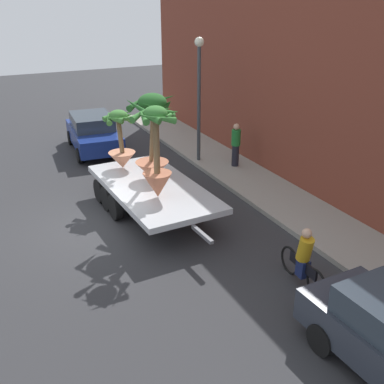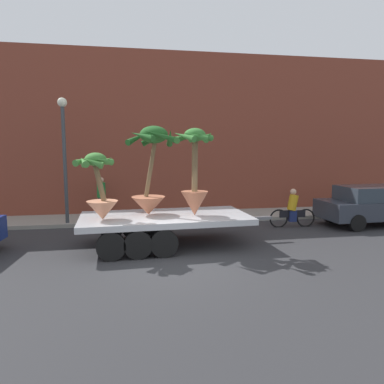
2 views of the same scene
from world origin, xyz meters
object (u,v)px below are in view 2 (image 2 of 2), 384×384
at_px(potted_palm_rear, 195,174).
at_px(pedestrian_near_gate, 101,196).
at_px(flatbed_trailer, 158,222).
at_px(potted_palm_middle, 151,171).
at_px(potted_palm_front, 99,189).
at_px(cyclist, 293,210).
at_px(parked_car, 375,205).
at_px(street_lamp, 64,144).

xyz_separation_m(potted_palm_rear, pedestrian_near_gate, (-3.20, 4.58, -1.24)).
xyz_separation_m(flatbed_trailer, potted_palm_middle, (-0.18, 0.21, 1.59)).
height_order(potted_palm_front, cyclist, potted_palm_front).
relative_size(parked_car, pedestrian_near_gate, 2.70).
height_order(potted_palm_rear, street_lamp, street_lamp).
distance_m(potted_palm_middle, parked_car, 9.23).
xyz_separation_m(potted_palm_middle, potted_palm_front, (-1.54, -0.54, -0.46)).
height_order(potted_palm_rear, cyclist, potted_palm_rear).
bearing_deg(pedestrian_near_gate, potted_palm_rear, -55.07).
bearing_deg(potted_palm_rear, potted_palm_front, -176.78).
height_order(potted_palm_rear, potted_palm_middle, potted_palm_middle).
xyz_separation_m(potted_palm_middle, parked_car, (9.00, 1.36, -1.52)).
relative_size(pedestrian_near_gate, street_lamp, 0.35).
bearing_deg(pedestrian_near_gate, flatbed_trailer, -64.99).
xyz_separation_m(parked_car, pedestrian_near_gate, (-10.88, 2.83, 0.21)).
distance_m(pedestrian_near_gate, street_lamp, 2.71).
distance_m(flatbed_trailer, parked_car, 8.96).
relative_size(potted_palm_front, street_lamp, 0.41).
bearing_deg(potted_palm_middle, potted_palm_front, -160.53).
bearing_deg(street_lamp, pedestrian_near_gate, 38.47).
relative_size(flatbed_trailer, street_lamp, 1.30).
bearing_deg(potted_palm_front, potted_palm_middle, 19.47).
relative_size(potted_palm_rear, potted_palm_middle, 0.97).
xyz_separation_m(cyclist, street_lamp, (-8.72, 1.59, 2.56)).
xyz_separation_m(potted_palm_middle, street_lamp, (-3.13, 3.20, 0.88)).
xyz_separation_m(pedestrian_near_gate, street_lamp, (-1.25, -1.00, 2.19)).
distance_m(parked_car, pedestrian_near_gate, 11.24).
xyz_separation_m(potted_palm_front, cyclist, (7.13, 2.15, -1.22)).
bearing_deg(parked_car, cyclist, 175.89).
xyz_separation_m(flatbed_trailer, potted_palm_rear, (1.14, -0.17, 1.52)).
height_order(flatbed_trailer, pedestrian_near_gate, pedestrian_near_gate).
distance_m(potted_palm_front, cyclist, 7.55).
relative_size(flatbed_trailer, parked_car, 1.37).
xyz_separation_m(potted_palm_rear, street_lamp, (-4.45, 3.58, 0.95)).
bearing_deg(potted_palm_rear, parked_car, 12.80).
xyz_separation_m(flatbed_trailer, pedestrian_near_gate, (-2.05, 4.40, 0.28)).
bearing_deg(potted_palm_rear, potted_palm_middle, 163.88).
bearing_deg(potted_palm_middle, street_lamp, 134.33).
bearing_deg(flatbed_trailer, potted_palm_front, -168.96).
height_order(cyclist, parked_car, parked_car).
distance_m(flatbed_trailer, street_lamp, 5.35).
relative_size(potted_palm_rear, parked_car, 0.59).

